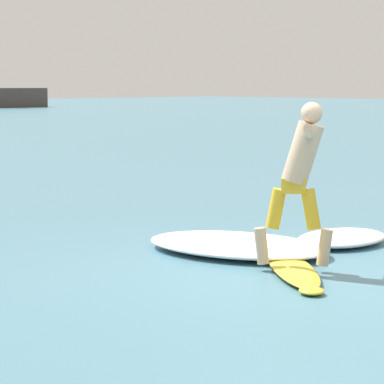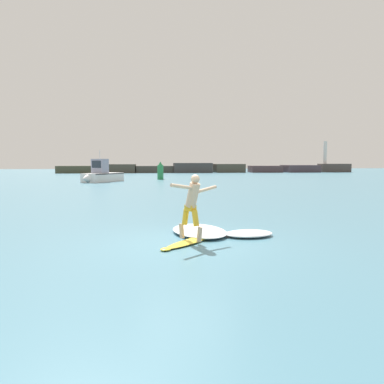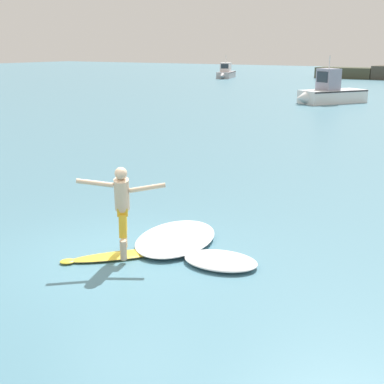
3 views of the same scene
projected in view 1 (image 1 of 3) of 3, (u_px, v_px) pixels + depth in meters
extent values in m
plane|color=teal|center=(290.00, 274.00, 9.72)|extent=(200.00, 200.00, 0.00)
cube|color=#483F3B|center=(10.00, 98.00, 79.22)|extent=(6.05, 3.18, 1.68)
ellipsoid|color=yellow|center=(293.00, 268.00, 9.82)|extent=(1.72, 1.89, 0.08)
ellipsoid|color=yellow|center=(312.00, 291.00, 8.76)|extent=(0.38, 0.38, 0.07)
ellipsoid|color=#2D2D33|center=(293.00, 268.00, 9.82)|extent=(1.74, 1.91, 0.04)
cone|color=black|center=(280.00, 262.00, 10.69)|extent=(0.07, 0.07, 0.14)
cone|color=black|center=(272.00, 265.00, 10.54)|extent=(0.07, 0.07, 0.14)
cone|color=black|center=(293.00, 264.00, 10.55)|extent=(0.07, 0.07, 0.14)
cylinder|color=tan|center=(325.00, 247.00, 9.75)|extent=(0.21, 0.22, 0.41)
cylinder|color=gold|center=(311.00, 209.00, 9.72)|extent=(0.26, 0.27, 0.45)
cylinder|color=tan|center=(261.00, 246.00, 9.84)|extent=(0.21, 0.22, 0.41)
cylinder|color=gold|center=(276.00, 209.00, 9.77)|extent=(0.26, 0.27, 0.45)
cube|color=gold|center=(294.00, 185.00, 9.72)|extent=(0.32, 0.33, 0.16)
cylinder|color=tan|center=(303.00, 153.00, 9.66)|extent=(0.50, 0.53, 0.70)
sphere|color=tan|center=(312.00, 113.00, 9.60)|extent=(0.23, 0.23, 0.23)
cylinder|color=tan|center=(309.00, 138.00, 10.11)|extent=(0.60, 0.49, 0.21)
cylinder|color=tan|center=(309.00, 132.00, 9.15)|extent=(0.60, 0.49, 0.20)
ellipsoid|color=white|center=(237.00, 245.00, 10.96)|extent=(1.94, 2.61, 0.19)
ellipsoid|color=white|center=(342.00, 238.00, 11.52)|extent=(1.54, 1.15, 0.16)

